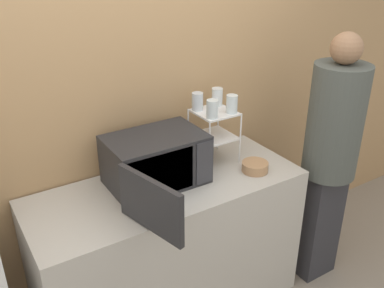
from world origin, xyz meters
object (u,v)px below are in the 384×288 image
object	(u,v)px
glass_back_right	(217,97)
dish_rack	(214,125)
glass_front_left	(212,109)
glass_back_left	(197,101)
glass_front_right	(232,104)
bowl	(255,167)
microwave	(156,162)
person	(330,151)

from	to	relation	value
glass_back_right	dish_rack	bearing A→B (deg)	-132.99
dish_rack	glass_front_left	xyz separation A→B (m)	(-0.07, -0.08, 0.15)
glass_back_left	glass_front_right	bearing A→B (deg)	-44.14
glass_front_left	glass_front_right	world-z (taller)	same
glass_front_left	bowl	xyz separation A→B (m)	(0.21, -0.18, -0.37)
glass_front_left	glass_front_right	size ratio (longest dim) A/B	1.00
glass_front_right	bowl	bearing A→B (deg)	-73.17
dish_rack	bowl	distance (m)	0.36
dish_rack	glass_back_right	distance (m)	0.19
glass_back_right	glass_back_left	world-z (taller)	same
dish_rack	glass_back_right	world-z (taller)	glass_back_right
dish_rack	glass_back_left	xyz separation A→B (m)	(-0.08, 0.08, 0.15)
dish_rack	microwave	bearing A→B (deg)	-170.74
glass_front_right	glass_back_left	world-z (taller)	same
bowl	microwave	bearing A→B (deg)	162.64
glass_front_left	bowl	size ratio (longest dim) A/B	0.68
glass_back_right	glass_front_right	xyz separation A→B (m)	(-0.00, -0.16, 0.00)
glass_front_left	glass_front_right	distance (m)	0.15
glass_back_left	bowl	world-z (taller)	glass_back_left
dish_rack	bowl	xyz separation A→B (m)	(0.13, -0.26, -0.22)
dish_rack	person	xyz separation A→B (m)	(0.65, -0.40, -0.19)
glass_front_right	person	distance (m)	0.74
glass_front_left	glass_back_right	world-z (taller)	same
dish_rack	glass_front_left	bearing A→B (deg)	-132.45
glass_front_right	person	size ratio (longest dim) A/B	0.06
microwave	glass_front_right	xyz separation A→B (m)	(0.54, 0.00, 0.25)
microwave	glass_front_left	bearing A→B (deg)	-0.87
glass_back_left	person	world-z (taller)	person
glass_back_right	person	size ratio (longest dim) A/B	0.06
glass_front_left	person	xyz separation A→B (m)	(0.73, -0.32, -0.34)
microwave	dish_rack	size ratio (longest dim) A/B	2.35
dish_rack	glass_back_left	distance (m)	0.19
bowl	dish_rack	bearing A→B (deg)	117.01
glass_front_right	microwave	bearing A→B (deg)	-179.85
microwave	glass_back_right	distance (m)	0.61
glass_back_left	bowl	xyz separation A→B (m)	(0.21, -0.34, -0.37)
glass_back_right	bowl	xyz separation A→B (m)	(0.05, -0.34, -0.37)
glass_back_right	glass_back_left	distance (m)	0.16
glass_front_right	glass_front_left	bearing A→B (deg)	-177.23
glass_back_left	glass_front_left	bearing A→B (deg)	-88.64
glass_back_right	bowl	bearing A→B (deg)	-80.92
dish_rack	glass_back_left	size ratio (longest dim) A/B	3.03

